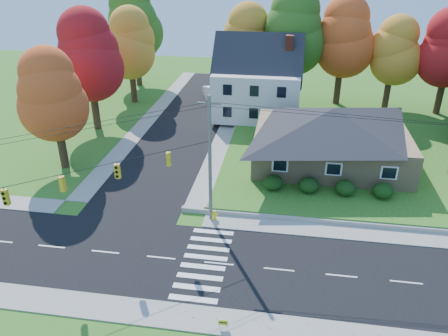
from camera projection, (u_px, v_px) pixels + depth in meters
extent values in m
plane|color=#3D7923|center=(219.00, 264.00, 29.18)|extent=(120.00, 120.00, 0.00)
cube|color=black|center=(219.00, 264.00, 29.17)|extent=(90.00, 8.00, 0.02)
cube|color=black|center=(189.00, 121.00, 53.18)|extent=(8.00, 44.00, 0.02)
cube|color=#9C9A90|center=(230.00, 222.00, 33.56)|extent=(90.00, 2.00, 0.08)
cube|color=#9C9A90|center=(205.00, 319.00, 24.75)|extent=(90.00, 2.00, 0.08)
cube|color=#3D7923|center=(374.00, 146.00, 45.79)|extent=(30.00, 30.00, 0.50)
cube|color=tan|center=(330.00, 146.00, 41.23)|extent=(14.00, 10.00, 3.20)
pyramid|color=#26262B|center=(333.00, 119.00, 40.01)|extent=(14.60, 10.60, 2.20)
cube|color=silver|center=(257.00, 93.00, 52.35)|extent=(10.00, 8.00, 5.60)
pyramid|color=#26262B|center=(258.00, 59.00, 50.54)|extent=(10.40, 8.40, 2.40)
cube|color=brown|center=(287.00, 77.00, 50.97)|extent=(0.90, 0.90, 9.60)
ellipsoid|color=#163A10|center=(273.00, 182.00, 36.89)|extent=(1.70, 1.70, 1.27)
ellipsoid|color=#163A10|center=(309.00, 185.00, 36.48)|extent=(1.70, 1.70, 1.27)
ellipsoid|color=#163A10|center=(345.00, 188.00, 36.07)|extent=(1.70, 1.70, 1.27)
ellipsoid|color=#163A10|center=(383.00, 190.00, 35.65)|extent=(1.70, 1.70, 1.27)
cylinder|color=#666059|center=(210.00, 161.00, 31.70)|extent=(0.26, 0.26, 10.00)
cube|color=#666059|center=(209.00, 103.00, 29.71)|extent=(1.60, 0.12, 0.12)
cube|color=gold|center=(6.00, 197.00, 25.31)|extent=(0.34, 0.26, 1.00)
cube|color=gold|center=(62.00, 184.00, 26.73)|extent=(0.26, 0.34, 1.00)
cube|color=gold|center=(117.00, 171.00, 28.25)|extent=(0.34, 0.26, 1.00)
cube|color=gold|center=(169.00, 159.00, 29.85)|extent=(0.26, 0.34, 1.00)
cylinder|color=black|center=(92.00, 167.00, 27.28)|extent=(13.02, 10.43, 0.04)
cylinder|color=#3F2A19|center=(246.00, 79.00, 57.96)|extent=(0.80, 0.80, 5.40)
sphere|color=orange|center=(247.00, 50.00, 56.19)|extent=(6.72, 6.72, 6.72)
sphere|color=orange|center=(247.00, 36.00, 55.43)|extent=(5.91, 5.91, 5.91)
sphere|color=orange|center=(247.00, 22.00, 54.67)|extent=(5.11, 5.11, 5.11)
cylinder|color=#3F2A19|center=(291.00, 80.00, 56.05)|extent=(0.86, 0.86, 6.30)
sphere|color=#39681D|center=(294.00, 44.00, 53.99)|extent=(7.84, 7.84, 7.84)
sphere|color=#39681D|center=(295.00, 27.00, 53.11)|extent=(6.90, 6.90, 6.90)
sphere|color=#39681D|center=(296.00, 10.00, 52.22)|extent=(5.96, 5.96, 5.96)
cylinder|color=#3F2A19|center=(338.00, 82.00, 56.22)|extent=(0.83, 0.83, 5.85)
sphere|color=#DF501F|center=(342.00, 48.00, 54.30)|extent=(7.28, 7.28, 7.28)
sphere|color=#DF501F|center=(344.00, 33.00, 53.48)|extent=(6.41, 6.41, 6.41)
sphere|color=#DF501F|center=(346.00, 18.00, 52.66)|extent=(5.53, 5.53, 5.53)
cylinder|color=#3F2A19|center=(387.00, 89.00, 54.72)|extent=(0.77, 0.77, 4.95)
sphere|color=orange|center=(392.00, 61.00, 53.10)|extent=(6.16, 6.16, 6.16)
sphere|color=orange|center=(395.00, 48.00, 52.40)|extent=(5.42, 5.42, 5.42)
sphere|color=orange|center=(397.00, 35.00, 51.71)|extent=(4.68, 4.68, 4.68)
cylinder|color=#3F2A19|center=(441.00, 92.00, 52.91)|extent=(0.80, 0.80, 5.40)
sphere|color=#AE1719|center=(448.00, 60.00, 51.15)|extent=(6.72, 6.72, 6.72)
cylinder|color=#3F2A19|center=(61.00, 143.00, 40.96)|extent=(0.77, 0.77, 4.95)
sphere|color=#DF501F|center=(55.00, 107.00, 39.34)|extent=(6.16, 6.16, 6.16)
sphere|color=#DF501F|center=(52.00, 90.00, 38.64)|extent=(5.42, 5.42, 5.42)
sphere|color=#DF501F|center=(48.00, 73.00, 37.94)|extent=(4.68, 4.68, 4.68)
cylinder|color=#3F2A19|center=(95.00, 104.00, 49.70)|extent=(0.83, 0.83, 5.85)
sphere|color=#AE1719|center=(90.00, 67.00, 47.79)|extent=(7.28, 7.28, 7.28)
sphere|color=#AE1719|center=(87.00, 50.00, 46.96)|extent=(6.41, 6.41, 6.41)
sphere|color=#AE1719|center=(85.00, 33.00, 46.14)|extent=(5.53, 5.53, 5.53)
cylinder|color=#3F2A19|center=(133.00, 82.00, 58.48)|extent=(0.80, 0.80, 5.40)
sphere|color=orange|center=(130.00, 53.00, 56.71)|extent=(6.72, 6.72, 6.72)
sphere|color=orange|center=(129.00, 40.00, 55.95)|extent=(5.91, 5.91, 5.91)
sphere|color=orange|center=(128.00, 26.00, 55.19)|extent=(5.11, 5.11, 5.11)
cylinder|color=#3F2A19|center=(138.00, 64.00, 65.60)|extent=(0.86, 0.86, 6.30)
sphere|color=#39681D|center=(135.00, 33.00, 63.54)|extent=(7.84, 7.84, 7.84)
sphere|color=#39681D|center=(134.00, 19.00, 62.65)|extent=(6.90, 6.90, 6.90)
sphere|color=#39681D|center=(133.00, 5.00, 61.76)|extent=(5.96, 5.96, 5.96)
imported|color=silver|center=(210.00, 93.00, 60.84)|extent=(2.95, 4.81, 1.50)
cylinder|color=yellow|center=(215.00, 219.00, 33.85)|extent=(0.37, 0.37, 0.10)
cylinder|color=yellow|center=(215.00, 216.00, 33.71)|extent=(0.25, 0.25, 0.56)
sphere|color=yellow|center=(215.00, 212.00, 33.56)|extent=(0.27, 0.27, 0.27)
cylinder|color=yellow|center=(215.00, 215.00, 33.67)|extent=(0.48, 0.27, 0.12)
cylinder|color=black|center=(220.00, 326.00, 24.10)|extent=(0.02, 0.02, 0.45)
cylinder|color=black|center=(227.00, 327.00, 24.05)|extent=(0.02, 0.02, 0.45)
cube|color=yellow|center=(223.00, 323.00, 23.95)|extent=(0.54, 0.08, 0.36)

